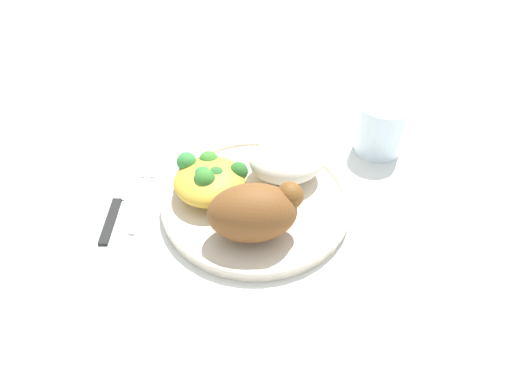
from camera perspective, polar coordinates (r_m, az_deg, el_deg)
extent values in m
plane|color=silver|center=(0.66, 0.00, -1.77)|extent=(2.00, 2.00, 0.00)
cylinder|color=beige|center=(0.66, 0.00, -1.35)|extent=(0.25, 0.25, 0.01)
torus|color=beige|center=(0.65, 0.00, -0.94)|extent=(0.25, 0.25, 0.01)
ellipsoid|color=brown|center=(0.58, -0.42, -2.41)|extent=(0.11, 0.07, 0.07)
sphere|color=brown|center=(0.58, 3.94, -0.40)|extent=(0.03, 0.03, 0.03)
ellipsoid|color=silver|center=(0.67, 3.48, 3.59)|extent=(0.10, 0.08, 0.05)
ellipsoid|color=gold|center=(0.65, -5.38, 1.27)|extent=(0.09, 0.09, 0.04)
sphere|color=#418730|center=(0.66, -5.48, 3.61)|extent=(0.03, 0.03, 0.03)
sphere|color=#356B23|center=(0.64, -5.84, 1.22)|extent=(0.02, 0.02, 0.02)
sphere|color=#377C2D|center=(0.63, -5.94, 1.42)|extent=(0.03, 0.03, 0.03)
sphere|color=#2C6A28|center=(0.65, -2.02, 2.40)|extent=(0.03, 0.03, 0.03)
sphere|color=#38883D|center=(0.66, -8.01, 3.45)|extent=(0.03, 0.03, 0.03)
sphere|color=#328A3C|center=(0.64, -6.17, 1.99)|extent=(0.02, 0.02, 0.02)
sphere|color=#316B2D|center=(0.64, -4.62, 1.81)|extent=(0.03, 0.03, 0.03)
cube|color=silver|center=(0.68, -13.25, -1.21)|extent=(0.02, 0.11, 0.01)
cube|color=silver|center=(0.73, -12.16, 2.60)|extent=(0.03, 0.04, 0.00)
cube|color=black|center=(0.67, -16.49, -3.11)|extent=(0.02, 0.08, 0.01)
cube|color=#B2B2B7|center=(0.73, -14.70, 2.13)|extent=(0.03, 0.11, 0.00)
cylinder|color=silver|center=(0.75, 14.21, 7.21)|extent=(0.07, 0.07, 0.08)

